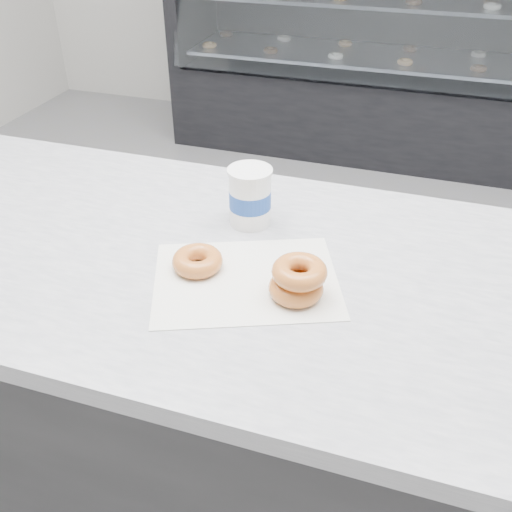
{
  "coord_description": "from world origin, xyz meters",
  "views": [
    {
      "loc": [
        0.41,
        -1.46,
        1.54
      ],
      "look_at": [
        0.14,
        -0.62,
        0.93
      ],
      "focal_mm": 40.0,
      "sensor_mm": 36.0,
      "label": 1
    }
  ],
  "objects": [
    {
      "name": "ground",
      "position": [
        0.0,
        0.0,
        0.0
      ],
      "size": [
        5.0,
        5.0,
        0.0
      ],
      "primitive_type": "plane",
      "color": "gray",
      "rests_on": "ground"
    },
    {
      "name": "counter",
      "position": [
        0.0,
        -0.6,
        0.45
      ],
      "size": [
        3.06,
        0.76,
        0.9
      ],
      "color": "#333335",
      "rests_on": "ground"
    },
    {
      "name": "display_case",
      "position": [
        0.0,
        2.12,
        0.49
      ],
      "size": [
        2.4,
        0.74,
        1.25
      ],
      "color": "black",
      "rests_on": "ground"
    },
    {
      "name": "wax_paper",
      "position": [
        0.13,
        -0.66,
        0.9
      ],
      "size": [
        0.41,
        0.37,
        0.0
      ],
      "primitive_type": "cube",
      "rotation": [
        0.0,
        0.0,
        0.39
      ],
      "color": "silver",
      "rests_on": "counter"
    },
    {
      "name": "donut_single",
      "position": [
        0.03,
        -0.65,
        0.92
      ],
      "size": [
        0.1,
        0.1,
        0.03
      ],
      "primitive_type": "torus",
      "rotation": [
        0.0,
        0.0,
        -0.02
      ],
      "color": "#CF7438",
      "rests_on": "wax_paper"
    },
    {
      "name": "donut_stack",
      "position": [
        0.23,
        -0.67,
        0.94
      ],
      "size": [
        0.14,
        0.14,
        0.07
      ],
      "color": "#CF7438",
      "rests_on": "wax_paper"
    },
    {
      "name": "coffee_cup",
      "position": [
        0.07,
        -0.46,
        0.96
      ],
      "size": [
        0.11,
        0.11,
        0.13
      ],
      "rotation": [
        0.0,
        0.0,
        -0.37
      ],
      "color": "white",
      "rests_on": "counter"
    }
  ]
}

